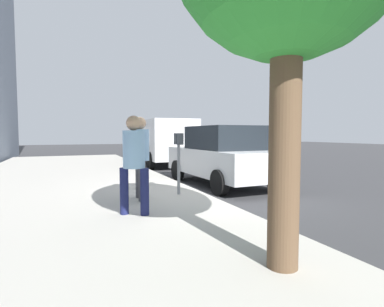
{
  "coord_description": "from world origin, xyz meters",
  "views": [
    {
      "loc": [
        -6.89,
        2.96,
        1.55
      ],
      "look_at": [
        0.09,
        0.12,
        1.06
      ],
      "focal_mm": 28.62,
      "sensor_mm": 36.0,
      "label": 1
    }
  ],
  "objects": [
    {
      "name": "sidewalk_slab",
      "position": [
        0.0,
        3.0,
        0.07
      ],
      "size": [
        28.0,
        6.0,
        0.15
      ],
      "primitive_type": "cube",
      "color": "#B7B2A8",
      "rests_on": "ground_plane"
    },
    {
      "name": "parked_sedan_near",
      "position": [
        1.26,
        -1.35,
        0.89
      ],
      "size": [
        4.46,
        2.09,
        1.77
      ],
      "color": "silver",
      "rests_on": "ground_plane"
    },
    {
      "name": "parked_van_far",
      "position": [
        7.6,
        -1.35,
        1.26
      ],
      "size": [
        5.25,
        2.24,
        2.18
      ],
      "color": "silver",
      "rests_on": "ground_plane"
    },
    {
      "name": "ground_plane",
      "position": [
        0.0,
        0.0,
        0.0
      ],
      "size": [
        80.0,
        80.0,
        0.0
      ],
      "primitive_type": "plane",
      "color": "#38383A",
      "rests_on": "ground"
    },
    {
      "name": "pedestrian_bystander",
      "position": [
        -1.69,
        1.92,
        1.14
      ],
      "size": [
        0.37,
        0.46,
        1.7
      ],
      "rotation": [
        0.0,
        0.0,
        -0.57
      ],
      "color": "#191E4C",
      "rests_on": "sidewalk_slab"
    },
    {
      "name": "parking_meter",
      "position": [
        -0.3,
        0.61,
        1.17
      ],
      "size": [
        0.36,
        0.12,
        1.41
      ],
      "color": "gray",
      "rests_on": "sidewalk_slab"
    },
    {
      "name": "pedestrian_at_meter",
      "position": [
        -0.51,
        1.55,
        1.18
      ],
      "size": [
        0.53,
        0.38,
        1.75
      ],
      "rotation": [
        0.0,
        0.0,
        -1.62
      ],
      "color": "#47474C",
      "rests_on": "sidewalk_slab"
    }
  ]
}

